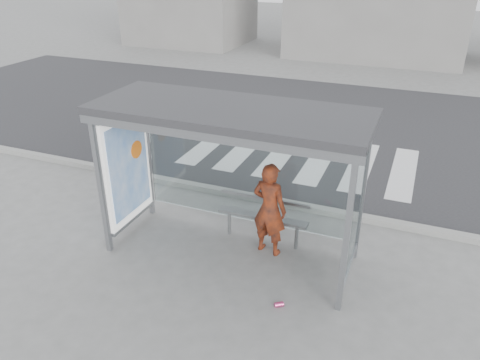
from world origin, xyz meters
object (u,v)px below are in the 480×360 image
at_px(person, 269,209).
at_px(bus_shelter, 210,142).
at_px(soda_can, 279,304).
at_px(bench, 263,216).

bearing_deg(person, bus_shelter, 24.85).
bearing_deg(soda_can, person, 115.26).
xyz_separation_m(bus_shelter, bench, (0.74, 0.52, -1.48)).
height_order(bench, soda_can, bench).
distance_m(person, bench, 0.47).
distance_m(bench, soda_can, 1.82).
height_order(person, bench, person).
distance_m(person, soda_can, 1.63).
bearing_deg(person, soda_can, 125.11).
bearing_deg(soda_can, bench, 117.66).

